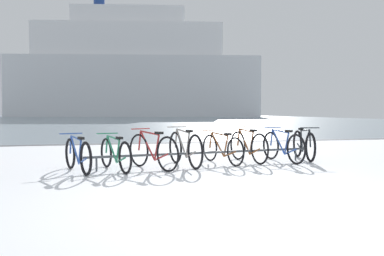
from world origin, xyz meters
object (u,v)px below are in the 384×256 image
(bicycle_5, at_px, (248,146))
(ferry_ship, at_px, (134,72))
(bicycle_0, at_px, (78,155))
(bicycle_6, at_px, (283,146))
(bicycle_3, at_px, (185,149))
(bicycle_4, at_px, (222,148))
(bicycle_2, at_px, (152,151))
(bicycle_1, at_px, (115,154))
(bicycle_7, at_px, (304,145))

(bicycle_5, distance_m, ferry_ship, 78.18)
(bicycle_0, height_order, bicycle_6, bicycle_6)
(bicycle_5, bearing_deg, bicycle_3, -167.99)
(bicycle_4, bearing_deg, bicycle_0, -169.78)
(bicycle_2, distance_m, bicycle_3, 0.80)
(bicycle_2, bearing_deg, bicycle_1, -178.61)
(bicycle_7, height_order, ferry_ship, ferry_ship)
(bicycle_1, distance_m, bicycle_4, 2.47)
(bicycle_5, bearing_deg, bicycle_4, -170.36)
(bicycle_6, bearing_deg, bicycle_0, -173.35)
(bicycle_4, bearing_deg, bicycle_1, -167.64)
(bicycle_0, height_order, bicycle_1, bicycle_0)
(bicycle_4, distance_m, bicycle_5, 0.69)
(bicycle_2, height_order, bicycle_7, bicycle_2)
(bicycle_0, xyz_separation_m, bicycle_4, (3.14, 0.57, 0.01))
(bicycle_1, bearing_deg, ferry_ship, 84.72)
(bicycle_0, xyz_separation_m, bicycle_7, (5.33, 0.83, 0.03))
(bicycle_6, distance_m, bicycle_7, 0.76)
(bicycle_0, relative_size, bicycle_5, 0.98)
(bicycle_1, height_order, bicycle_3, bicycle_3)
(bicycle_3, xyz_separation_m, bicycle_7, (3.11, 0.49, -0.02))
(bicycle_4, distance_m, ferry_ship, 78.34)
(bicycle_6, bearing_deg, bicycle_4, 179.01)
(bicycle_0, bearing_deg, bicycle_2, 2.14)
(bicycle_5, xyz_separation_m, bicycle_6, (0.81, -0.14, -0.01))
(bicycle_3, bearing_deg, bicycle_2, -158.89)
(bicycle_3, bearing_deg, bicycle_7, 8.95)
(bicycle_3, relative_size, ferry_ship, 0.03)
(ferry_ship, bearing_deg, bicycle_2, -94.73)
(bicycle_0, relative_size, ferry_ship, 0.03)
(bicycle_4, bearing_deg, bicycle_5, 9.64)
(bicycle_6, bearing_deg, bicycle_1, -172.66)
(bicycle_1, xyz_separation_m, bicycle_7, (4.61, 0.80, 0.03))
(bicycle_3, height_order, bicycle_4, bicycle_3)
(bicycle_1, xyz_separation_m, bicycle_3, (1.50, 0.30, 0.05))
(bicycle_6, relative_size, ferry_ship, 0.03)
(bicycle_0, bearing_deg, bicycle_4, 10.22)
(bicycle_4, xyz_separation_m, ferry_ship, (4.82, 77.65, 9.16))
(bicycle_2, xyz_separation_m, ferry_ship, (6.47, 78.16, 9.13))
(bicycle_2, height_order, bicycle_3, bicycle_3)
(bicycle_4, bearing_deg, bicycle_2, -162.89)
(bicycle_2, relative_size, ferry_ship, 0.03)
(bicycle_0, bearing_deg, bicycle_3, 8.74)
(bicycle_7, bearing_deg, bicycle_3, -171.05)
(bicycle_1, height_order, bicycle_4, bicycle_4)
(bicycle_3, bearing_deg, bicycle_5, 12.01)
(bicycle_4, distance_m, bicycle_7, 2.21)
(bicycle_1, xyz_separation_m, bicycle_4, (2.41, 0.53, 0.01))
(bicycle_5, bearing_deg, bicycle_0, -169.88)
(bicycle_0, height_order, bicycle_5, bicycle_5)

